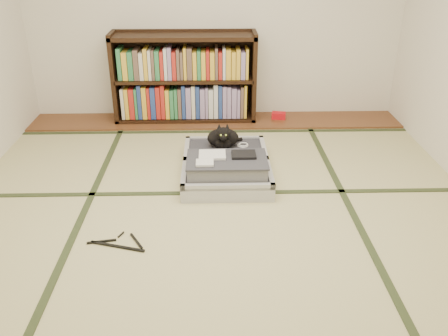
{
  "coord_description": "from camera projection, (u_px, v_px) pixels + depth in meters",
  "views": [
    {
      "loc": [
        -0.03,
        -2.9,
        1.87
      ],
      "look_at": [
        0.05,
        0.35,
        0.25
      ],
      "focal_mm": 38.0,
      "sensor_mm": 36.0,
      "label": 1
    }
  ],
  "objects": [
    {
      "name": "tatami_borders",
      "position": [
        217.0,
        187.0,
        3.87
      ],
      "size": [
        4.0,
        4.5,
        0.01
      ],
      "color": "#2D381E",
      "rests_on": "ground"
    },
    {
      "name": "floor",
      "position": [
        218.0,
        220.0,
        3.43
      ],
      "size": [
        4.5,
        4.5,
        0.0
      ],
      "primitive_type": "plane",
      "color": "#C6C084",
      "rests_on": "ground"
    },
    {
      "name": "hanger",
      "position": [
        118.0,
        244.0,
        3.16
      ],
      "size": [
        0.4,
        0.24,
        0.01
      ],
      "color": "black",
      "rests_on": "floor"
    },
    {
      "name": "cable_coil",
      "position": [
        243.0,
        145.0,
        4.28
      ],
      "size": [
        0.1,
        0.1,
        0.02
      ],
      "color": "white",
      "rests_on": "suitcase"
    },
    {
      "name": "red_item",
      "position": [
        279.0,
        115.0,
        5.24
      ],
      "size": [
        0.16,
        0.12,
        0.07
      ],
      "primitive_type": "cube",
      "rotation": [
        0.0,
        0.0,
        -0.18
      ],
      "color": "red",
      "rests_on": "wood_strip"
    },
    {
      "name": "wood_strip",
      "position": [
        216.0,
        121.0,
        5.22
      ],
      "size": [
        4.0,
        0.5,
        0.02
      ],
      "primitive_type": "cube",
      "color": "brown",
      "rests_on": "ground"
    },
    {
      "name": "suitcase",
      "position": [
        226.0,
        166.0,
        4.0
      ],
      "size": [
        0.73,
        0.97,
        0.29
      ],
      "color": "#B5B5BA",
      "rests_on": "floor"
    },
    {
      "name": "cat",
      "position": [
        223.0,
        138.0,
        4.2
      ],
      "size": [
        0.32,
        0.33,
        0.26
      ],
      "color": "black",
      "rests_on": "suitcase"
    },
    {
      "name": "room_shell",
      "position": [
        217.0,
        10.0,
        2.78
      ],
      "size": [
        4.5,
        4.5,
        4.5
      ],
      "color": "white",
      "rests_on": "ground"
    },
    {
      "name": "bookcase",
      "position": [
        185.0,
        80.0,
        5.07
      ],
      "size": [
        1.52,
        0.35,
        0.98
      ],
      "color": "black",
      "rests_on": "wood_strip"
    }
  ]
}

